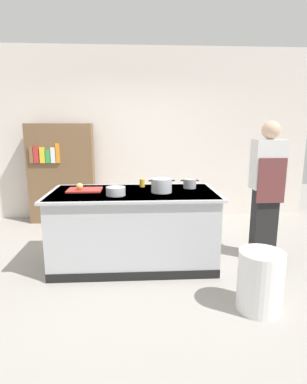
% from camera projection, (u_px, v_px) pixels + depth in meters
% --- Properties ---
extents(ground_plane, '(10.00, 10.00, 0.00)m').
position_uv_depth(ground_plane, '(134.00, 263.00, 3.79)').
color(ground_plane, '#9E9991').
extents(back_wall, '(6.40, 0.12, 3.00)m').
position_uv_depth(back_wall, '(134.00, 135.00, 5.53)').
color(back_wall, silver).
rests_on(back_wall, ground_plane).
extents(counter_island, '(1.98, 0.98, 0.90)m').
position_uv_depth(counter_island, '(134.00, 227.00, 3.69)').
color(counter_island, '#B7BABF').
rests_on(counter_island, ground_plane).
extents(cutting_board, '(0.40, 0.28, 0.02)m').
position_uv_depth(cutting_board, '(85.00, 190.00, 3.66)').
color(cutting_board, red).
rests_on(cutting_board, counter_island).
extents(onion, '(0.08, 0.08, 0.08)m').
position_uv_depth(onion, '(80.00, 186.00, 3.60)').
color(onion, tan).
rests_on(onion, cutting_board).
extents(stock_pot, '(0.31, 0.24, 0.16)m').
position_uv_depth(stock_pot, '(162.00, 185.00, 3.55)').
color(stock_pot, '#B7BABF').
rests_on(stock_pot, counter_island).
extents(sauce_pan, '(0.22, 0.16, 0.11)m').
position_uv_depth(sauce_pan, '(190.00, 184.00, 3.80)').
color(sauce_pan, '#99999E').
rests_on(sauce_pan, counter_island).
extents(mixing_bowl, '(0.22, 0.22, 0.09)m').
position_uv_depth(mixing_bowl, '(116.00, 191.00, 3.41)').
color(mixing_bowl, '#B7BABF').
rests_on(mixing_bowl, counter_island).
extents(juice_cup, '(0.07, 0.07, 0.10)m').
position_uv_depth(juice_cup, '(142.00, 183.00, 3.88)').
color(juice_cup, yellow).
rests_on(juice_cup, counter_island).
extents(trash_bin, '(0.41, 0.41, 0.56)m').
position_uv_depth(trash_bin, '(260.00, 281.00, 2.77)').
color(trash_bin, white).
rests_on(trash_bin, ground_plane).
extents(person_chef, '(0.38, 0.25, 1.72)m').
position_uv_depth(person_chef, '(267.00, 188.00, 3.77)').
color(person_chef, black).
rests_on(person_chef, ground_plane).
extents(bookshelf, '(1.10, 0.31, 1.70)m').
position_uv_depth(bookshelf, '(62.00, 174.00, 5.30)').
color(bookshelf, brown).
rests_on(bookshelf, ground_plane).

